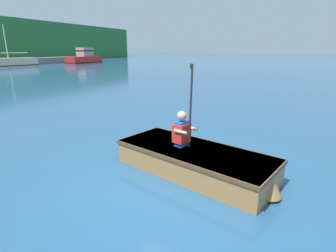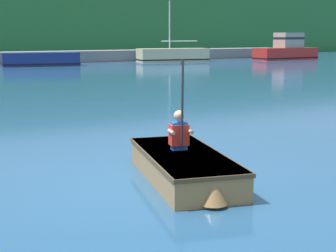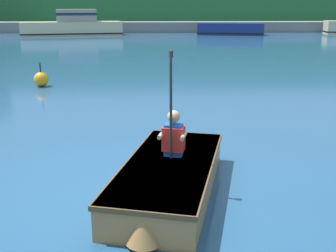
{
  "view_description": "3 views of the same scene",
  "coord_description": "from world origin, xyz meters",
  "px_view_note": "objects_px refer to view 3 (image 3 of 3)",
  "views": [
    {
      "loc": [
        -3.35,
        -1.53,
        2.07
      ],
      "look_at": [
        0.64,
        0.41,
        0.78
      ],
      "focal_mm": 28.0,
      "sensor_mm": 36.0,
      "label": 1
    },
    {
      "loc": [
        -3.38,
        -6.71,
        2.24
      ],
      "look_at": [
        0.64,
        0.41,
        0.78
      ],
      "focal_mm": 55.0,
      "sensor_mm": 36.0,
      "label": 2
    },
    {
      "loc": [
        0.43,
        -5.22,
        2.41
      ],
      "look_at": [
        0.64,
        0.41,
        0.78
      ],
      "focal_mm": 45.0,
      "sensor_mm": 36.0,
      "label": 3
    }
  ],
  "objects_px": {
    "person_paddler": "(173,135)",
    "moored_boat_dock_center_far": "(230,29)",
    "moored_boat_dock_center_near": "(73,26)",
    "channel_buoy": "(41,79)",
    "rowboat_foreground": "(169,177)"
  },
  "relations": [
    {
      "from": "moored_boat_dock_center_far",
      "to": "channel_buoy",
      "type": "bearing_deg",
      "value": -113.83
    },
    {
      "from": "moored_boat_dock_center_far",
      "to": "person_paddler",
      "type": "relative_size",
      "value": 3.87
    },
    {
      "from": "person_paddler",
      "to": "moored_boat_dock_center_far",
      "type": "bearing_deg",
      "value": 78.3
    },
    {
      "from": "moored_boat_dock_center_near",
      "to": "person_paddler",
      "type": "bearing_deg",
      "value": -77.35
    },
    {
      "from": "rowboat_foreground",
      "to": "person_paddler",
      "type": "relative_size",
      "value": 2.08
    },
    {
      "from": "moored_boat_dock_center_near",
      "to": "moored_boat_dock_center_far",
      "type": "bearing_deg",
      "value": 0.49
    },
    {
      "from": "person_paddler",
      "to": "channel_buoy",
      "type": "xyz_separation_m",
      "value": [
        -3.65,
        7.4,
        -0.5
      ]
    },
    {
      "from": "channel_buoy",
      "to": "moored_boat_dock_center_near",
      "type": "bearing_deg",
      "value": 97.63
    },
    {
      "from": "rowboat_foreground",
      "to": "channel_buoy",
      "type": "xyz_separation_m",
      "value": [
        -3.58,
        7.7,
        -0.02
      ]
    },
    {
      "from": "moored_boat_dock_center_near",
      "to": "moored_boat_dock_center_far",
      "type": "height_order",
      "value": "moored_boat_dock_center_near"
    },
    {
      "from": "rowboat_foreground",
      "to": "channel_buoy",
      "type": "bearing_deg",
      "value": 114.93
    },
    {
      "from": "moored_boat_dock_center_near",
      "to": "channel_buoy",
      "type": "height_order",
      "value": "moored_boat_dock_center_near"
    },
    {
      "from": "person_paddler",
      "to": "channel_buoy",
      "type": "relative_size",
      "value": 1.99
    },
    {
      "from": "rowboat_foreground",
      "to": "person_paddler",
      "type": "height_order",
      "value": "person_paddler"
    },
    {
      "from": "moored_boat_dock_center_near",
      "to": "channel_buoy",
      "type": "xyz_separation_m",
      "value": [
        2.95,
        -22.0,
        -0.54
      ]
    }
  ]
}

